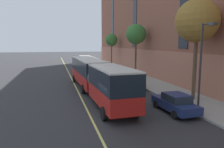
{
  "coord_description": "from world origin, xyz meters",
  "views": [
    {
      "loc": [
        -4.12,
        -15.0,
        5.48
      ],
      "look_at": [
        2.52,
        10.25,
        1.8
      ],
      "focal_mm": 35.0,
      "sensor_mm": 36.0,
      "label": 1
    }
  ],
  "objects_px": {
    "city_bus": "(95,75)",
    "street_lamp": "(203,58)",
    "street_tree_mid_block": "(197,21)",
    "parked_car_black_1": "(133,82)",
    "parked_car_black_0": "(106,69)",
    "parked_car_navy_4": "(175,103)",
    "street_tree_far_uptown": "(136,34)",
    "street_tree_far_downtown": "(112,40)"
  },
  "relations": [
    {
      "from": "parked_car_navy_4",
      "to": "street_lamp",
      "type": "bearing_deg",
      "value": -21.05
    },
    {
      "from": "street_tree_mid_block",
      "to": "parked_car_black_1",
      "type": "bearing_deg",
      "value": 118.21
    },
    {
      "from": "parked_car_navy_4",
      "to": "street_lamp",
      "type": "xyz_separation_m",
      "value": [
        1.79,
        -0.69,
        3.56
      ]
    },
    {
      "from": "parked_car_black_1",
      "to": "street_tree_far_downtown",
      "type": "height_order",
      "value": "street_tree_far_downtown"
    },
    {
      "from": "parked_car_black_0",
      "to": "parked_car_navy_4",
      "type": "bearing_deg",
      "value": -89.97
    },
    {
      "from": "street_tree_far_downtown",
      "to": "parked_car_black_0",
      "type": "bearing_deg",
      "value": -110.45
    },
    {
      "from": "street_lamp",
      "to": "parked_car_black_1",
      "type": "bearing_deg",
      "value": 99.67
    },
    {
      "from": "parked_car_black_1",
      "to": "street_tree_mid_block",
      "type": "height_order",
      "value": "street_tree_mid_block"
    },
    {
      "from": "street_tree_far_uptown",
      "to": "parked_car_black_0",
      "type": "bearing_deg",
      "value": 123.08
    },
    {
      "from": "parked_car_black_1",
      "to": "street_tree_far_uptown",
      "type": "bearing_deg",
      "value": 67.09
    },
    {
      "from": "parked_car_navy_4",
      "to": "street_tree_far_downtown",
      "type": "bearing_deg",
      "value": 83.83
    },
    {
      "from": "parked_car_black_1",
      "to": "street_tree_far_downtown",
      "type": "xyz_separation_m",
      "value": [
        3.71,
        24.44,
        5.43
      ]
    },
    {
      "from": "parked_car_black_0",
      "to": "parked_car_navy_4",
      "type": "height_order",
      "value": "same"
    },
    {
      "from": "parked_car_navy_4",
      "to": "street_tree_far_uptown",
      "type": "distance_m",
      "value": 19.92
    },
    {
      "from": "parked_car_black_1",
      "to": "street_tree_mid_block",
      "type": "distance_m",
      "value": 10.32
    },
    {
      "from": "parked_car_black_0",
      "to": "street_tree_mid_block",
      "type": "distance_m",
      "value": 22.71
    },
    {
      "from": "street_tree_far_uptown",
      "to": "street_lamp",
      "type": "relative_size",
      "value": 1.23
    },
    {
      "from": "street_tree_far_uptown",
      "to": "street_tree_far_downtown",
      "type": "height_order",
      "value": "street_tree_far_uptown"
    },
    {
      "from": "street_tree_far_downtown",
      "to": "street_lamp",
      "type": "bearing_deg",
      "value": -93.13
    },
    {
      "from": "parked_car_black_1",
      "to": "street_lamp",
      "type": "bearing_deg",
      "value": -80.33
    },
    {
      "from": "city_bus",
      "to": "parked_car_black_1",
      "type": "distance_m",
      "value": 5.51
    },
    {
      "from": "city_bus",
      "to": "street_tree_far_downtown",
      "type": "distance_m",
      "value": 28.05
    },
    {
      "from": "parked_car_black_1",
      "to": "street_tree_far_uptown",
      "type": "xyz_separation_m",
      "value": [
        3.71,
        8.77,
        6.11
      ]
    },
    {
      "from": "parked_car_black_1",
      "to": "parked_car_navy_4",
      "type": "xyz_separation_m",
      "value": [
        0.0,
        -9.83,
        0.0
      ]
    },
    {
      "from": "street_lamp",
      "to": "parked_car_navy_4",
      "type": "bearing_deg",
      "value": 158.95
    },
    {
      "from": "parked_car_black_0",
      "to": "street_tree_far_uptown",
      "type": "distance_m",
      "value": 9.15
    },
    {
      "from": "city_bus",
      "to": "street_tree_far_uptown",
      "type": "height_order",
      "value": "street_tree_far_uptown"
    },
    {
      "from": "parked_car_black_0",
      "to": "street_tree_far_downtown",
      "type": "relative_size",
      "value": 0.62
    },
    {
      "from": "parked_car_black_0",
      "to": "parked_car_black_1",
      "type": "bearing_deg",
      "value": -89.95
    },
    {
      "from": "city_bus",
      "to": "street_lamp",
      "type": "bearing_deg",
      "value": -51.72
    },
    {
      "from": "city_bus",
      "to": "parked_car_black_0",
      "type": "xyz_separation_m",
      "value": [
        4.99,
        16.38,
        -1.3
      ]
    },
    {
      "from": "parked_car_black_0",
      "to": "street_tree_far_uptown",
      "type": "xyz_separation_m",
      "value": [
        3.72,
        -5.71,
        6.11
      ]
    },
    {
      "from": "parked_car_black_0",
      "to": "street_tree_far_uptown",
      "type": "bearing_deg",
      "value": -56.92
    },
    {
      "from": "parked_car_black_1",
      "to": "parked_car_navy_4",
      "type": "distance_m",
      "value": 9.83
    },
    {
      "from": "parked_car_black_0",
      "to": "parked_car_navy_4",
      "type": "xyz_separation_m",
      "value": [
        0.01,
        -24.3,
        0.0
      ]
    },
    {
      "from": "city_bus",
      "to": "street_tree_far_uptown",
      "type": "bearing_deg",
      "value": 50.8
    },
    {
      "from": "street_tree_mid_block",
      "to": "street_tree_far_uptown",
      "type": "bearing_deg",
      "value": 90.0
    },
    {
      "from": "street_tree_far_uptown",
      "to": "city_bus",
      "type": "bearing_deg",
      "value": -129.2
    },
    {
      "from": "street_tree_mid_block",
      "to": "street_lamp",
      "type": "height_order",
      "value": "street_tree_mid_block"
    },
    {
      "from": "parked_car_black_0",
      "to": "parked_car_black_1",
      "type": "relative_size",
      "value": 1.05
    },
    {
      "from": "street_tree_mid_block",
      "to": "street_lamp",
      "type": "bearing_deg",
      "value": -117.91
    },
    {
      "from": "city_bus",
      "to": "parked_car_black_0",
      "type": "distance_m",
      "value": 17.17
    }
  ]
}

